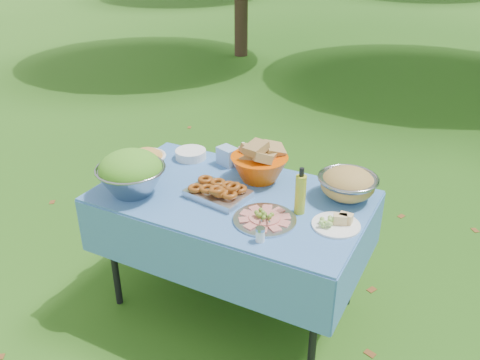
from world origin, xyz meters
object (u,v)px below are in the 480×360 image
picnic_table (233,252)px  plate_stack (191,154)px  salad_bowl (131,173)px  pasta_bowl_steel (348,183)px  charcuterie_platter (265,214)px  oil_bottle (301,191)px  bread_bowl (259,162)px

picnic_table → plate_stack: (-0.45, 0.29, 0.41)m
salad_bowl → pasta_bowl_steel: 1.17m
salad_bowl → charcuterie_platter: salad_bowl is taller
oil_bottle → charcuterie_platter: bearing=-129.0°
bread_bowl → pasta_bowl_steel: size_ratio=1.03×
plate_stack → picnic_table: bearing=-33.0°
salad_bowl → pasta_bowl_steel: size_ratio=1.17×
plate_stack → oil_bottle: size_ratio=0.76×
picnic_table → salad_bowl: bearing=-154.9°
bread_bowl → salad_bowl: bearing=-139.4°
salad_bowl → bread_bowl: salad_bowl is taller
plate_stack → pasta_bowl_steel: 1.02m
salad_bowl → bread_bowl: 0.72m
salad_bowl → plate_stack: 0.54m
salad_bowl → charcuterie_platter: size_ratio=1.17×
picnic_table → salad_bowl: salad_bowl is taller
charcuterie_platter → oil_bottle: oil_bottle is taller
salad_bowl → oil_bottle: oil_bottle is taller
plate_stack → charcuterie_platter: (0.72, -0.45, 0.01)m
picnic_table → charcuterie_platter: charcuterie_platter is taller
plate_stack → oil_bottle: (0.85, -0.30, 0.10)m
salad_bowl → plate_stack: salad_bowl is taller
salad_bowl → plate_stack: size_ratio=1.95×
pasta_bowl_steel → plate_stack: bearing=178.1°
plate_stack → bread_bowl: bread_bowl is taller
plate_stack → pasta_bowl_steel: bearing=-1.9°
salad_bowl → pasta_bowl_steel: bearing=25.0°
bread_bowl → pasta_bowl_steel: 0.51m
bread_bowl → oil_bottle: 0.42m
picnic_table → bread_bowl: (0.05, 0.24, 0.49)m
charcuterie_platter → oil_bottle: bearing=51.0°
pasta_bowl_steel → bread_bowl: bearing=-177.2°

